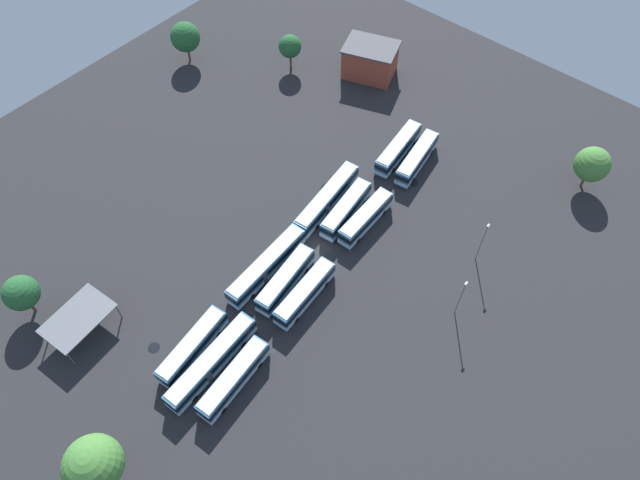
# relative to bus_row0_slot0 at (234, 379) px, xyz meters

# --- Properties ---
(ground_plane) EXTENTS (129.53, 129.53, 0.00)m
(ground_plane) POSITION_rel_bus_row0_slot0_xyz_m (24.23, 6.14, -1.85)
(ground_plane) COLOR #28282B
(bus_row0_slot0) EXTENTS (12.63, 3.73, 3.49)m
(bus_row0_slot0) POSITION_rel_bus_row0_slot0_xyz_m (0.00, 0.00, 0.00)
(bus_row0_slot0) COLOR teal
(bus_row0_slot0) RESTS_ON ground_plane
(bus_row0_slot1) EXTENTS (15.89, 3.51, 3.49)m
(bus_row0_slot1) POSITION_rel_bus_row0_slot0_xyz_m (-0.29, 4.00, 0.00)
(bus_row0_slot1) COLOR teal
(bus_row0_slot1) RESTS_ON ground_plane
(bus_row0_slot2) EXTENTS (12.59, 4.08, 3.49)m
(bus_row0_slot2) POSITION_rel_bus_row0_slot0_xyz_m (-0.40, 7.65, -0.00)
(bus_row0_slot2) COLOR teal
(bus_row0_slot2) RESTS_ON ground_plane
(bus_row1_slot0) EXTENTS (12.17, 3.45, 3.49)m
(bus_row1_slot0) POSITION_rel_bus_row0_slot0_xyz_m (16.06, 1.47, -0.00)
(bus_row1_slot0) COLOR teal
(bus_row1_slot0) RESTS_ON ground_plane
(bus_row1_slot1) EXTENTS (12.26, 4.08, 3.49)m
(bus_row1_slot1) POSITION_rel_bus_row0_slot0_xyz_m (15.90, 5.19, -0.00)
(bus_row1_slot1) COLOR teal
(bus_row1_slot1) RESTS_ON ground_plane
(bus_row1_slot2) EXTENTS (15.86, 3.29, 3.49)m
(bus_row1_slot2) POSITION_rel_bus_row0_slot0_xyz_m (15.87, 9.04, 0.00)
(bus_row1_slot2) COLOR teal
(bus_row1_slot2) RESTS_ON ground_plane
(bus_row2_slot0) EXTENTS (11.73, 2.95, 3.49)m
(bus_row2_slot0) POSITION_rel_bus_row0_slot0_xyz_m (32.86, 3.24, -0.00)
(bus_row2_slot0) COLOR teal
(bus_row2_slot0) RESTS_ON ground_plane
(bus_row2_slot1) EXTENTS (12.17, 4.09, 3.49)m
(bus_row2_slot1) POSITION_rel_bus_row0_slot0_xyz_m (32.16, 6.73, -0.00)
(bus_row2_slot1) COLOR teal
(bus_row2_slot1) RESTS_ON ground_plane
(bus_row2_slot2) EXTENTS (15.95, 4.39, 3.49)m
(bus_row2_slot2) POSITION_rel_bus_row0_slot0_xyz_m (31.75, 10.43, 0.00)
(bus_row2_slot2) COLOR teal
(bus_row2_slot2) RESTS_ON ground_plane
(bus_row3_slot0) EXTENTS (12.41, 4.45, 3.49)m
(bus_row3_slot0) POSITION_rel_bus_row0_slot0_xyz_m (48.97, 4.45, -0.00)
(bus_row3_slot0) COLOR teal
(bus_row3_slot0) RESTS_ON ground_plane
(bus_row3_slot1) EXTENTS (12.77, 4.15, 3.49)m
(bus_row3_slot1) POSITION_rel_bus_row0_slot0_xyz_m (48.72, 8.30, 0.00)
(bus_row3_slot1) COLOR teal
(bus_row3_slot1) RESTS_ON ground_plane
(depot_building) EXTENTS (10.56, 12.13, 6.52)m
(depot_building) POSITION_rel_bus_row0_slot0_xyz_m (63.45, 25.97, 1.43)
(depot_building) COLOR #99422D
(depot_building) RESTS_ON ground_plane
(maintenance_shelter) EXTENTS (10.02, 7.07, 3.61)m
(maintenance_shelter) POSITION_rel_bus_row0_slot0_xyz_m (-8.19, 22.33, 1.58)
(maintenance_shelter) COLOR slate
(maintenance_shelter) RESTS_ON ground_plane
(lamp_post_by_building) EXTENTS (0.56, 0.28, 8.40)m
(lamp_post_by_building) POSITION_rel_bus_row0_slot0_xyz_m (28.63, -16.74, 2.77)
(lamp_post_by_building) COLOR slate
(lamp_post_by_building) RESTS_ON ground_plane
(lamp_post_mid_lot) EXTENTS (0.56, 0.28, 8.72)m
(lamp_post_mid_lot) POSITION_rel_bus_row0_slot0_xyz_m (38.84, -14.00, 2.93)
(lamp_post_mid_lot) COLOR slate
(lamp_post_mid_lot) RESTS_ON ground_plane
(tree_south_edge) EXTENTS (5.10, 5.10, 7.71)m
(tree_south_edge) POSITION_rel_bus_row0_slot0_xyz_m (-11.09, 30.48, 3.30)
(tree_south_edge) COLOR brown
(tree_south_edge) RESTS_ON ground_plane
(tree_north_edge) EXTENTS (4.51, 4.51, 7.28)m
(tree_north_edge) POSITION_rel_bus_row0_slot0_xyz_m (54.73, 39.18, 3.15)
(tree_north_edge) COLOR brown
(tree_north_edge) RESTS_ON ground_plane
(tree_east_edge) EXTENTS (5.84, 5.84, 8.20)m
(tree_east_edge) POSITION_rel_bus_row0_slot0_xyz_m (63.51, -19.77, 3.42)
(tree_east_edge) COLOR brown
(tree_east_edge) RESTS_ON ground_plane
(tree_northeast) EXTENTS (7.02, 7.02, 9.81)m
(tree_northeast) POSITION_rel_bus_row0_slot0_xyz_m (-18.73, 3.21, 4.44)
(tree_northeast) COLOR brown
(tree_northeast) RESTS_ON ground_plane
(tree_northwest) EXTENTS (5.85, 5.85, 8.32)m
(tree_northwest) POSITION_rel_bus_row0_slot0_xyz_m (43.12, 56.60, 3.54)
(tree_northwest) COLOR brown
(tree_northwest) RESTS_ON ground_plane
(puddle_near_shelter) EXTENTS (1.75, 1.75, 0.01)m
(puddle_near_shelter) POSITION_rel_bus_row0_slot0_xyz_m (45.44, 2.33, -1.84)
(puddle_near_shelter) COLOR black
(puddle_near_shelter) RESTS_ON ground_plane
(puddle_front_lane) EXTENTS (1.73, 1.73, 0.01)m
(puddle_front_lane) POSITION_rel_bus_row0_slot0_xyz_m (-3.70, 12.57, -1.84)
(puddle_front_lane) COLOR black
(puddle_front_lane) RESTS_ON ground_plane
(puddle_between_rows) EXTENTS (3.06, 3.06, 0.01)m
(puddle_between_rows) POSITION_rel_bus_row0_slot0_xyz_m (34.98, 12.52, -1.84)
(puddle_between_rows) COLOR black
(puddle_between_rows) RESTS_ON ground_plane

